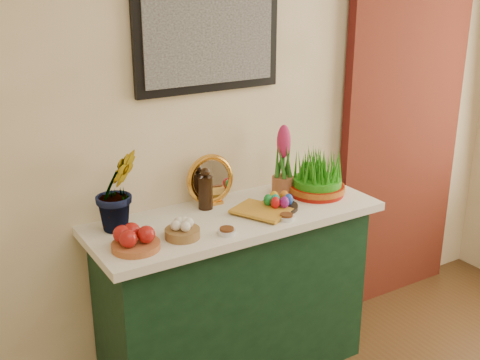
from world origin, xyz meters
name	(u,v)px	position (x,y,z in m)	size (l,w,h in m)	color
sideboard	(235,299)	(-0.04, 2.00, 0.42)	(1.30, 0.45, 0.85)	#13361E
tablecloth	(234,217)	(-0.04, 2.00, 0.87)	(1.40, 0.55, 0.04)	white
hyacinth_green	(117,177)	(-0.56, 2.12, 1.13)	(0.24, 0.20, 0.48)	#286B1D
apple_bowl	(136,240)	(-0.58, 1.89, 0.93)	(0.27, 0.27, 0.10)	#A6572D
garlic_basket	(182,230)	(-0.37, 1.89, 0.93)	(0.15, 0.15, 0.08)	olive
vinegar_cruet	(205,191)	(-0.12, 2.13, 0.98)	(0.07, 0.07, 0.20)	black
mirror	(210,180)	(-0.07, 2.17, 1.01)	(0.25, 0.07, 0.25)	gold
book	(251,217)	(-0.02, 1.89, 0.91)	(0.17, 0.25, 0.03)	#C18523
spice_dish_left	(227,231)	(-0.19, 1.82, 0.90)	(0.08, 0.08, 0.03)	silver
spice_dish_right	(286,217)	(0.13, 1.81, 0.90)	(0.07, 0.07, 0.03)	silver
egg_plate	(279,203)	(0.17, 1.94, 0.92)	(0.23, 0.23, 0.08)	black
hyacinth_pink	(283,163)	(0.31, 2.10, 1.05)	(0.11, 0.11, 0.36)	#9C5936
wheatgrass_sabzeh	(317,175)	(0.45, 2.00, 0.99)	(0.29, 0.29, 0.23)	#9A1107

